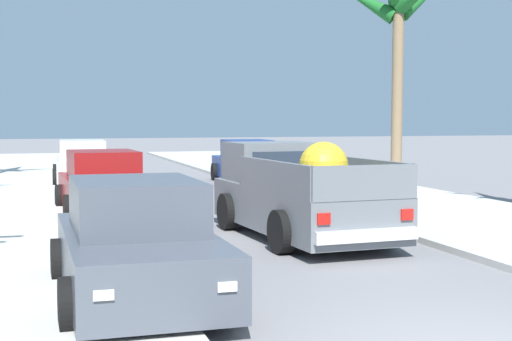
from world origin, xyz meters
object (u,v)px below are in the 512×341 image
at_px(pickup_truck, 298,195).
at_px(palm_tree_left_fore, 397,15).
at_px(car_left_near, 82,164).
at_px(car_left_far, 103,185).
at_px(car_left_mid, 137,245).
at_px(car_right_near, 247,163).

xyz_separation_m(pickup_truck, palm_tree_left_fore, (6.42, 8.53, 4.82)).
distance_m(pickup_truck, car_left_near, 13.58).
bearing_deg(car_left_far, pickup_truck, -53.08).
xyz_separation_m(car_left_mid, palm_tree_left_fore, (10.07, 12.76, 4.92)).
distance_m(car_left_mid, car_left_far, 8.69).
bearing_deg(palm_tree_left_fore, pickup_truck, -126.97).
height_order(pickup_truck, car_left_far, pickup_truck).
xyz_separation_m(car_left_near, palm_tree_left_fore, (9.76, -4.62, 4.92)).
bearing_deg(car_left_near, car_right_near, -11.97).
relative_size(pickup_truck, car_left_near, 1.24).
bearing_deg(car_left_near, car_left_far, -90.07).
bearing_deg(car_left_mid, car_left_far, 88.04).
bearing_deg(car_right_near, car_left_mid, -110.19).
bearing_deg(pickup_truck, car_left_mid, -130.82).
bearing_deg(palm_tree_left_fore, car_right_near, 140.24).
distance_m(car_left_near, car_left_far, 8.70).
height_order(car_left_near, car_left_mid, same).
height_order(car_right_near, palm_tree_left_fore, palm_tree_left_fore).
distance_m(pickup_truck, car_right_near, 12.18).
relative_size(car_right_near, palm_tree_left_fore, 0.62).
distance_m(car_right_near, palm_tree_left_fore, 7.27).
distance_m(pickup_truck, car_left_far, 5.58).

